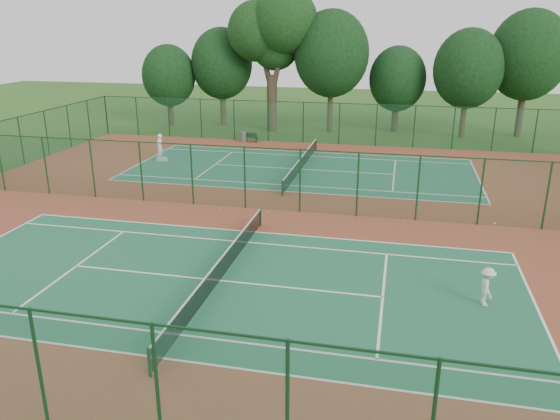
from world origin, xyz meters
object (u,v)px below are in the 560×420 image
object	(u,v)px
player_far	(160,147)
big_tree	(273,31)
bench	(251,137)
trash_bin	(244,137)
player_near	(487,287)
kit_bag	(162,159)

from	to	relation	value
player_far	big_tree	bearing A→B (deg)	159.98
player_far	bench	xyz separation A→B (m)	(4.89, 7.78, -0.57)
big_tree	bench	bearing A→B (deg)	-96.39
trash_bin	big_tree	size ratio (longest dim) A/B	0.07
player_near	trash_bin	distance (m)	30.77
player_near	kit_bag	bearing A→B (deg)	42.74
kit_bag	big_tree	world-z (taller)	big_tree
player_far	player_near	bearing A→B (deg)	51.02
bench	kit_bag	world-z (taller)	bench
player_near	player_far	xyz separation A→B (m)	(-20.99, 18.30, 0.24)
trash_bin	bench	world-z (taller)	trash_bin
trash_bin	kit_bag	world-z (taller)	trash_bin
trash_bin	bench	xyz separation A→B (m)	(0.57, 0.21, -0.03)
player_near	bench	world-z (taller)	player_near
player_far	kit_bag	xyz separation A→B (m)	(0.27, -0.38, -0.84)
player_far	trash_bin	xyz separation A→B (m)	(4.32, 7.57, -0.54)
player_near	bench	bearing A→B (deg)	25.28
player_near	big_tree	size ratio (longest dim) A/B	0.11
player_far	kit_bag	world-z (taller)	player_far
player_near	bench	size ratio (longest dim) A/B	1.08
player_near	big_tree	xyz separation A→B (m)	(-15.44, 31.95, 8.38)
trash_bin	bench	distance (m)	0.61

